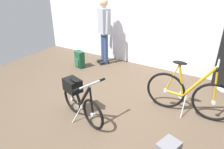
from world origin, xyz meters
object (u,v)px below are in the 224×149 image
object	(u,v)px
folding_bike_foreground	(79,97)
display_bike_left	(189,94)
visitor_near_wall	(104,28)
handbag_on_floor	(80,60)

from	to	relation	value
folding_bike_foreground	display_bike_left	bearing A→B (deg)	34.73
folding_bike_foreground	display_bike_left	world-z (taller)	display_bike_left
folding_bike_foreground	visitor_near_wall	world-z (taller)	visitor_near_wall
display_bike_left	visitor_near_wall	distance (m)	2.62
folding_bike_foreground	display_bike_left	distance (m)	1.72
visitor_near_wall	handbag_on_floor	distance (m)	0.97
display_bike_left	visitor_near_wall	size ratio (longest dim) A/B	0.86
folding_bike_foreground	handbag_on_floor	size ratio (longest dim) A/B	2.43
display_bike_left	handbag_on_floor	bearing A→B (deg)	168.17
display_bike_left	visitor_near_wall	xyz separation A→B (m)	(-2.31, 1.11, 0.54)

